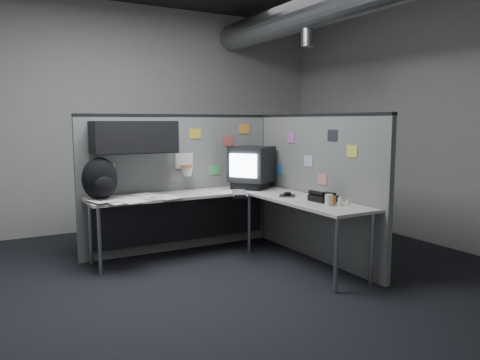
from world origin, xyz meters
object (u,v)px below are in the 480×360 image
keyboard (240,194)px  phone (323,197)px  desk (220,205)px  monitor (252,167)px  backpack (100,180)px

keyboard → phone: phone is taller
desk → keyboard: (0.17, -0.15, 0.14)m
desk → keyboard: size_ratio=4.91×
monitor → phone: monitor is taller
phone → monitor: bearing=105.4°
keyboard → backpack: backpack is taller
keyboard → backpack: bearing=146.0°
desk → keyboard: keyboard is taller
monitor → phone: bearing=-71.1°
monitor → backpack: size_ratio=1.39×
monitor → keyboard: (-0.41, -0.42, -0.25)m
desk → monitor: 0.74m
monitor → phone: (0.15, -1.17, -0.22)m
phone → backpack: size_ratio=0.54×
backpack → keyboard: bearing=-0.2°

